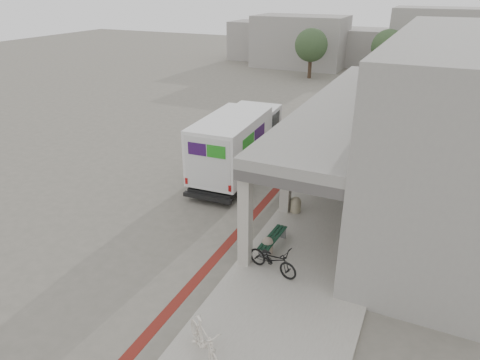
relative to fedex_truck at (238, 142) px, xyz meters
The scene contains 14 objects.
ground 3.95m from the fedex_truck, 67.98° to the right, with size 120.00×120.00×0.00m, color #636055.
bike_lane_stripe 3.16m from the fedex_truck, 29.38° to the right, with size 0.35×40.00×0.01m, color maroon.
sidewalk 6.49m from the fedex_truck, 31.85° to the right, with size 4.40×28.00×0.12m, color #9D978D.
transit_building 8.44m from the fedex_truck, ahead, with size 7.60×17.00×7.00m.
distant_backdrop 32.62m from the fedex_truck, 92.64° to the left, with size 28.00×10.00×6.50m.
tree_left 25.00m from the fedex_truck, 98.43° to the left, with size 3.20×3.20×4.80m.
tree_mid 26.93m from the fedex_truck, 82.86° to the left, with size 3.20×3.20×4.80m.
fedex_truck is the anchor object (origin of this frame).
bench 6.92m from the fedex_truck, 54.60° to the right, with size 0.47×1.81×0.42m.
bollard_near 4.87m from the fedex_truck, 35.05° to the right, with size 0.44×0.44×0.66m.
bollard_far 7.21m from the fedex_truck, 56.70° to the right, with size 0.40×0.40×0.59m.
utility_cabinet 5.88m from the fedex_truck, ahead, with size 0.43×0.58×0.97m, color slate.
bicycle_black 8.26m from the fedex_truck, 57.13° to the right, with size 0.63×1.81×0.95m, color black.
bicycle_cream 11.76m from the fedex_truck, 68.92° to the right, with size 0.52×1.85×1.11m, color beige.
Camera 1 is at (6.94, -14.35, 8.63)m, focal length 32.00 mm.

